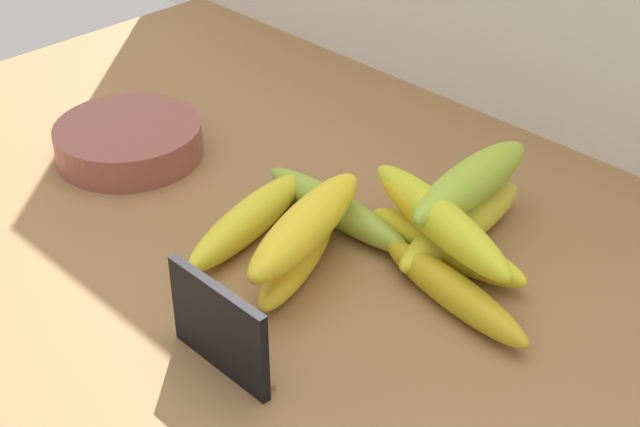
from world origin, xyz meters
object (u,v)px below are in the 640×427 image
at_px(banana_2, 336,208).
at_px(banana_3, 453,291).
at_px(fruit_bowl, 129,141).
at_px(banana_0, 300,258).
at_px(banana_4, 462,226).
at_px(banana_5, 446,246).
at_px(banana_7, 306,225).
at_px(banana_1, 249,220).
at_px(chalkboard_sign, 220,331).
at_px(banana_6, 471,182).
at_px(banana_8, 439,219).
at_px(banana_9, 439,219).

height_order(banana_2, banana_3, same).
height_order(fruit_bowl, banana_0, fruit_bowl).
bearing_deg(banana_0, banana_4, 62.83).
distance_m(banana_5, banana_7, 0.14).
xyz_separation_m(banana_4, banana_7, (-0.07, -0.14, 0.04)).
bearing_deg(banana_1, banana_2, 60.70).
distance_m(chalkboard_sign, fruit_bowl, 0.37).
height_order(banana_3, banana_7, banana_7).
bearing_deg(chalkboard_sign, fruit_bowl, 156.64).
height_order(chalkboard_sign, banana_4, chalkboard_sign).
height_order(fruit_bowl, banana_3, fruit_bowl).
bearing_deg(banana_1, banana_6, 45.72).
xyz_separation_m(banana_0, banana_5, (0.08, 0.11, 0.00)).
relative_size(banana_5, banana_7, 0.93).
relative_size(banana_6, banana_7, 0.96).
bearing_deg(banana_1, banana_3, 15.18).
distance_m(banana_3, banana_6, 0.12).
relative_size(banana_2, banana_6, 1.10).
height_order(banana_0, banana_6, banana_6).
bearing_deg(banana_1, banana_4, 42.22).
height_order(banana_1, banana_2, banana_1).
distance_m(chalkboard_sign, banana_2, 0.23).
height_order(banana_1, banana_6, banana_6).
relative_size(banana_3, banana_4, 0.94).
height_order(fruit_bowl, banana_4, same).
distance_m(banana_1, banana_5, 0.19).
xyz_separation_m(banana_0, banana_8, (0.08, 0.09, 0.04)).
bearing_deg(banana_8, banana_3, -35.11).
distance_m(banana_4, banana_8, 0.06).
xyz_separation_m(banana_3, banana_6, (-0.06, 0.10, 0.04)).
xyz_separation_m(chalkboard_sign, banana_0, (-0.05, 0.13, -0.02)).
xyz_separation_m(banana_0, banana_1, (-0.08, 0.01, 0.00)).
distance_m(banana_0, banana_2, 0.09).
bearing_deg(banana_2, banana_0, -66.89).
relative_size(banana_0, banana_1, 0.84).
height_order(banana_8, banana_9, banana_9).
bearing_deg(banana_7, banana_0, -151.48).
xyz_separation_m(banana_2, banana_3, (0.16, -0.02, -0.00)).
relative_size(banana_3, banana_8, 1.00).
bearing_deg(fruit_bowl, banana_9, 12.22).
xyz_separation_m(fruit_bowl, banana_0, (0.29, -0.01, -0.00)).
bearing_deg(banana_4, banana_9, -79.02).
distance_m(banana_2, banana_9, 0.12).
bearing_deg(banana_5, banana_6, 104.97).
bearing_deg(banana_0, fruit_bowl, 177.31).
distance_m(banana_0, banana_1, 0.08).
xyz_separation_m(banana_0, banana_6, (0.07, 0.16, 0.04)).
bearing_deg(fruit_bowl, banana_3, 6.62).
height_order(banana_5, banana_7, banana_7).
distance_m(banana_1, banana_4, 0.20).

